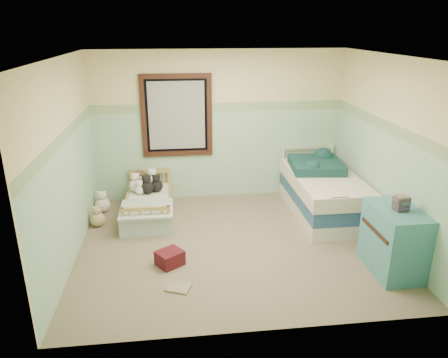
{
  "coord_description": "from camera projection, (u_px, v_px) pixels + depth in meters",
  "views": [
    {
      "loc": [
        -0.75,
        -5.16,
        2.85
      ],
      "look_at": [
        -0.09,
        0.35,
        0.83
      ],
      "focal_mm": 33.97,
      "sensor_mm": 36.0,
      "label": 1
    }
  ],
  "objects": [
    {
      "name": "plush_floor_tan",
      "position": [
        97.0,
        219.0,
        6.35
      ],
      "size": [
        0.22,
        0.22,
        0.22
      ],
      "primitive_type": "sphere",
      "color": "tan",
      "rests_on": "floor"
    },
    {
      "name": "wall_left",
      "position": [
        65.0,
        163.0,
        5.21
      ],
      "size": [
        0.04,
        3.6,
        2.5
      ],
      "primitive_type": "cube",
      "color": "beige",
      "rests_on": "floor"
    },
    {
      "name": "window_frame",
      "position": [
        177.0,
        116.0,
        6.94
      ],
      "size": [
        1.16,
        0.06,
        1.36
      ],
      "primitive_type": "cube",
      "color": "black",
      "rests_on": "wall_back"
    },
    {
      "name": "wall_front",
      "position": [
        262.0,
        216.0,
        3.77
      ],
      "size": [
        4.2,
        0.04,
        2.5
      ],
      "primitive_type": "cube",
      "color": "beige",
      "rests_on": "floor"
    },
    {
      "name": "dresser",
      "position": [
        394.0,
        240.0,
        5.11
      ],
      "size": [
        0.51,
        0.82,
        0.82
      ],
      "primitive_type": "cube",
      "color": "teal",
      "rests_on": "floor"
    },
    {
      "name": "plush_bed_brown",
      "position": [
        140.0,
        182.0,
        7.03
      ],
      "size": [
        0.21,
        0.21,
        0.21
      ],
      "primitive_type": "sphere",
      "color": "brown",
      "rests_on": "toddler_mattress"
    },
    {
      "name": "teal_blanket",
      "position": [
        316.0,
        165.0,
        6.83
      ],
      "size": [
        0.88,
        0.92,
        0.14
      ],
      "primitive_type": "cube",
      "rotation": [
        0.0,
        0.0,
        -0.1
      ],
      "color": "black",
      "rests_on": "twin_mattress"
    },
    {
      "name": "plush_bed_dark",
      "position": [
        157.0,
        186.0,
        6.86
      ],
      "size": [
        0.2,
        0.2,
        0.2
      ],
      "primitive_type": "sphere",
      "color": "black",
      "rests_on": "toddler_mattress"
    },
    {
      "name": "wall_right",
      "position": [
        389.0,
        152.0,
        5.68
      ],
      "size": [
        0.04,
        3.6,
        2.5
      ],
      "primitive_type": "cube",
      "color": "beige",
      "rests_on": "floor"
    },
    {
      "name": "extra_plush_1",
      "position": [
        136.0,
        185.0,
        6.86
      ],
      "size": [
        0.22,
        0.22,
        0.22
      ],
      "primitive_type": "sphere",
      "color": "silver",
      "rests_on": "toddler_mattress"
    },
    {
      "name": "plush_bed_tan",
      "position": [
        142.0,
        187.0,
        6.84
      ],
      "size": [
        0.18,
        0.18,
        0.18
      ],
      "primitive_type": "sphere",
      "color": "tan",
      "rests_on": "toddler_mattress"
    },
    {
      "name": "extra_plush_0",
      "position": [
        140.0,
        190.0,
        6.76
      ],
      "size": [
        0.16,
        0.16,
        0.16
      ],
      "primitive_type": "sphere",
      "color": "white",
      "rests_on": "toddler_mattress"
    },
    {
      "name": "extra_plush_2",
      "position": [
        147.0,
        187.0,
        6.78
      ],
      "size": [
        0.21,
        0.21,
        0.21
      ],
      "primitive_type": "sphere",
      "color": "black",
      "rests_on": "toddler_mattress"
    },
    {
      "name": "wall_back",
      "position": [
        219.0,
        126.0,
        7.13
      ],
      "size": [
        4.2,
        0.04,
        2.5
      ],
      "primitive_type": "cube",
      "color": "beige",
      "rests_on": "floor"
    },
    {
      "name": "window_blinds",
      "position": [
        177.0,
        116.0,
        6.95
      ],
      "size": [
        0.92,
        0.01,
        1.12
      ],
      "primitive_type": "cube",
      "color": "beige",
      "rests_on": "window_frame"
    },
    {
      "name": "floor",
      "position": [
        233.0,
        244.0,
        5.88
      ],
      "size": [
        4.2,
        3.6,
        0.02
      ],
      "primitive_type": "cube",
      "color": "#756752",
      "rests_on": "ground"
    },
    {
      "name": "border_strip",
      "position": [
        219.0,
        107.0,
        7.0
      ],
      "size": [
        4.2,
        0.01,
        0.15
      ],
      "primitive_type": "cube",
      "color": "#4F8559",
      "rests_on": "wall_back"
    },
    {
      "name": "floor_book",
      "position": [
        178.0,
        288.0,
        4.87
      ],
      "size": [
        0.33,
        0.3,
        0.03
      ],
      "primitive_type": "cube",
      "rotation": [
        0.0,
        0.0,
        -0.4
      ],
      "color": "gold",
      "rests_on": "floor"
    },
    {
      "name": "twin_bed_frame",
      "position": [
        322.0,
        207.0,
        6.76
      ],
      "size": [
        0.93,
        1.87,
        0.22
      ],
      "primitive_type": "cube",
      "color": "white",
      "rests_on": "floor"
    },
    {
      "name": "ceiling",
      "position": [
        235.0,
        56.0,
        5.02
      ],
      "size": [
        4.2,
        3.6,
        0.02
      ],
      "primitive_type": "cube",
      "color": "white",
      "rests_on": "wall_back"
    },
    {
      "name": "wainscot_mint",
      "position": [
        219.0,
        155.0,
        7.28
      ],
      "size": [
        4.2,
        0.01,
        1.5
      ],
      "primitive_type": "cube",
      "color": "#A2C1A6",
      "rests_on": "floor"
    },
    {
      "name": "plush_floor_cream",
      "position": [
        102.0,
        205.0,
        6.83
      ],
      "size": [
        0.25,
        0.25,
        0.25
      ],
      "primitive_type": "sphere",
      "color": "silver",
      "rests_on": "floor"
    },
    {
      "name": "book_stack",
      "position": [
        401.0,
        204.0,
        4.91
      ],
      "size": [
        0.17,
        0.14,
        0.16
      ],
      "primitive_type": "cube",
      "rotation": [
        0.0,
        0.0,
        0.12
      ],
      "color": "brown",
      "rests_on": "dresser"
    },
    {
      "name": "patchwork_quilt",
      "position": [
        147.0,
        209.0,
        6.21
      ],
      "size": [
        0.76,
        0.7,
        0.03
      ],
      "primitive_type": "cube",
      "color": "#84BEDA",
      "rests_on": "toddler_mattress"
    },
    {
      "name": "twin_mattress",
      "position": [
        324.0,
        182.0,
        6.61
      ],
      "size": [
        0.97,
        1.9,
        0.22
      ],
      "primitive_type": "cube",
      "color": "silver",
      "rests_on": "twin_boxspring"
    },
    {
      "name": "plush_bed_white",
      "position": [
        152.0,
        181.0,
        7.05
      ],
      "size": [
        0.22,
        0.22,
        0.22
      ],
      "primitive_type": "sphere",
      "color": "white",
      "rests_on": "toddler_mattress"
    },
    {
      "name": "toddler_mattress",
      "position": [
        148.0,
        202.0,
        6.64
      ],
      "size": [
        0.64,
        1.34,
        0.12
      ],
      "primitive_type": "cube",
      "color": "silver",
      "rests_on": "toddler_bed_frame"
    },
    {
      "name": "red_pillow",
      "position": [
        170.0,
        258.0,
        5.33
      ],
      "size": [
        0.4,
        0.39,
        0.19
      ],
      "primitive_type": "cube",
      "rotation": [
        0.0,
        0.0,
        0.61
      ],
      "color": "maroon",
      "rests_on": "floor"
    },
    {
      "name": "twin_boxspring",
      "position": [
        323.0,
        195.0,
        6.69
      ],
      "size": [
        0.93,
        1.87,
        0.22
      ],
      "primitive_type": "cube",
      "color": "navy",
      "rests_on": "twin_bed_frame"
    },
    {
      "name": "toddler_bed_frame",
      "position": [
        149.0,
        211.0,
        6.69
      ],
      "size": [
        0.7,
        1.4,
        0.18
      ],
      "primitive_type": "cube",
      "color": "olive",
      "rests_on": "floor"
    }
  ]
}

